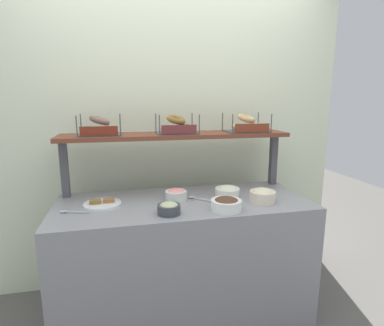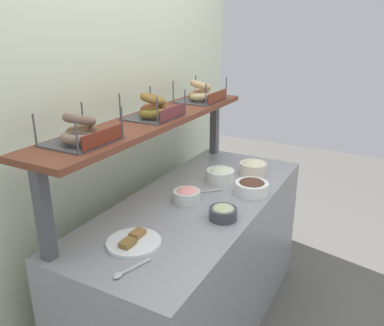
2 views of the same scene
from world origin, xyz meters
name	(u,v)px [view 1 (image 1 of 2)]	position (x,y,z in m)	size (l,w,h in m)	color
ground_plane	(184,312)	(0.00, 0.00, 0.00)	(8.00, 8.00, 0.00)	#595651
back_wall	(170,139)	(0.00, 0.55, 1.20)	(2.89, 0.06, 2.40)	silver
deli_counter	(184,259)	(0.00, 0.00, 0.42)	(1.69, 0.70, 0.85)	gray
shelf_riser_left	(64,169)	(-0.79, 0.27, 1.05)	(0.05, 0.05, 0.40)	#4C4C51
shelf_riser_right	(273,160)	(0.79, 0.27, 1.05)	(0.05, 0.05, 0.40)	#4C4C51
upper_shelf	(176,135)	(0.00, 0.27, 1.26)	(1.65, 0.32, 0.03)	brown
bowl_tuna_salad	(169,208)	(-0.13, -0.22, 0.89)	(0.14, 0.14, 0.07)	#3B4046
bowl_scallion_spread	(227,192)	(0.31, 0.00, 0.89)	(0.17, 0.17, 0.09)	white
bowl_potato_salad	(263,195)	(0.51, -0.14, 0.90)	(0.17, 0.17, 0.10)	beige
bowl_lox_spread	(176,194)	(-0.05, 0.04, 0.89)	(0.15, 0.15, 0.08)	silver
bowl_chocolate_spread	(226,204)	(0.22, -0.23, 0.89)	(0.19, 0.19, 0.08)	white
serving_plate_white	(102,204)	(-0.53, 0.03, 0.86)	(0.24, 0.24, 0.04)	white
serving_spoon_near_plate	(70,212)	(-0.72, -0.07, 0.86)	(0.18, 0.07, 0.01)	#B7B7BC
serving_spoon_by_edge	(197,198)	(0.09, 0.02, 0.86)	(0.14, 0.13, 0.01)	#B7B7BC
bagel_basket_poppy	(100,128)	(-0.54, 0.28, 1.33)	(0.29, 0.25, 0.14)	#4C4C51
bagel_basket_cinnamon_raisin	(177,127)	(0.00, 0.26, 1.33)	(0.29, 0.26, 0.14)	#4C4C51
bagel_basket_plain	(246,125)	(0.54, 0.26, 1.33)	(0.31, 0.25, 0.14)	#4C4C51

